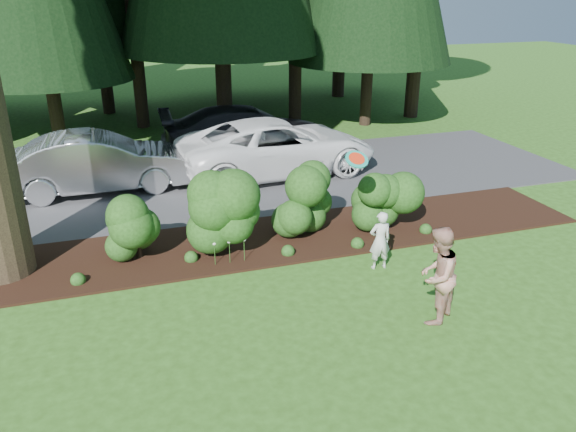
# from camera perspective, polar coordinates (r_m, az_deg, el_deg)

# --- Properties ---
(ground) EXTENTS (80.00, 80.00, 0.00)m
(ground) POSITION_cam_1_polar(r_m,az_deg,el_deg) (9.45, -0.89, -11.09)
(ground) COLOR #2C5117
(ground) RESTS_ON ground
(mulch_bed) EXTENTS (16.00, 2.50, 0.05)m
(mulch_bed) POSITION_cam_1_polar(r_m,az_deg,el_deg) (12.19, -5.38, -2.88)
(mulch_bed) COLOR black
(mulch_bed) RESTS_ON ground
(driveway) EXTENTS (22.00, 6.00, 0.03)m
(driveway) POSITION_cam_1_polar(r_m,az_deg,el_deg) (16.07, -8.78, 3.29)
(driveway) COLOR #38383A
(driveway) RESTS_ON ground
(shrub_row) EXTENTS (6.53, 1.60, 1.61)m
(shrub_row) POSITION_cam_1_polar(r_m,az_deg,el_deg) (11.95, -1.80, 0.78)
(shrub_row) COLOR #1E3E13
(shrub_row) RESTS_ON ground
(lily_cluster) EXTENTS (0.69, 0.09, 0.57)m
(lily_cluster) POSITION_cam_1_polar(r_m,az_deg,el_deg) (11.18, -6.00, -2.67)
(lily_cluster) COLOR #1E3E13
(lily_cluster) RESTS_ON ground
(car_silver_wagon) EXTENTS (4.81, 1.72, 1.58)m
(car_silver_wagon) POSITION_cam_1_polar(r_m,az_deg,el_deg) (15.86, -18.72, 5.15)
(car_silver_wagon) COLOR #B9B9BE
(car_silver_wagon) RESTS_ON driveway
(car_white_suv) EXTENTS (6.03, 3.18, 1.62)m
(car_white_suv) POSITION_cam_1_polar(r_m,az_deg,el_deg) (16.50, -1.06, 7.05)
(car_white_suv) COLOR white
(car_white_suv) RESTS_ON driveway
(car_dark_suv) EXTENTS (5.59, 2.47, 1.60)m
(car_dark_suv) POSITION_cam_1_polar(r_m,az_deg,el_deg) (18.37, -4.15, 8.57)
(car_dark_suv) COLOR black
(car_dark_suv) RESTS_ON driveway
(child) EXTENTS (0.45, 0.31, 1.20)m
(child) POSITION_cam_1_polar(r_m,az_deg,el_deg) (11.10, 9.33, -2.46)
(child) COLOR silver
(child) RESTS_ON ground
(adult) EXTENTS (1.03, 1.00, 1.67)m
(adult) POSITION_cam_1_polar(r_m,az_deg,el_deg) (9.49, 14.91, -5.88)
(adult) COLOR #A63316
(adult) RESTS_ON ground
(frisbee) EXTENTS (0.45, 0.39, 0.26)m
(frisbee) POSITION_cam_1_polar(r_m,az_deg,el_deg) (10.58, 6.99, 5.75)
(frisbee) COLOR teal
(frisbee) RESTS_ON ground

